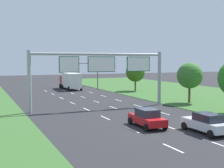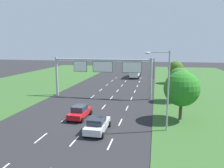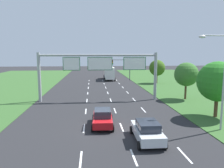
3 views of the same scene
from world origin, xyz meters
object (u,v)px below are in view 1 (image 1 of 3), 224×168
car_lead_silver (207,123)px  box_truck (70,81)px  car_near_red (147,118)px  sign_gantry (102,68)px  roadside_tree_far (135,72)px  roadside_tree_mid (190,76)px  traffic_light_mast (89,70)px

car_lead_silver → box_truck: 40.70m
car_near_red → box_truck: size_ratio=0.51×
car_near_red → sign_gantry: (0.32, 11.42, 4.13)m
box_truck → roadside_tree_far: 13.36m
sign_gantry → roadside_tree_far: bearing=51.7°
box_truck → roadside_tree_far: roadside_tree_far is taller
sign_gantry → roadside_tree_mid: (12.63, -0.44, -1.16)m
box_truck → car_near_red: bearing=-94.8°
car_near_red → box_truck: box_truck is taller
box_truck → sign_gantry: (-3.16, -25.38, 3.16)m
roadside_tree_mid → car_lead_silver: bearing=-122.9°
car_near_red → roadside_tree_mid: 17.24m
sign_gantry → roadside_tree_mid: size_ratio=3.11×
car_near_red → car_lead_silver: 5.11m
car_near_red → box_truck: bearing=86.9°
traffic_light_mast → roadside_tree_far: bearing=-42.4°
box_truck → traffic_light_mast: traffic_light_mast is taller
car_near_red → car_lead_silver: car_near_red is taller
box_truck → roadside_tree_mid: bearing=-69.3°
roadside_tree_far → car_lead_silver: bearing=-108.0°
roadside_tree_mid → roadside_tree_far: (0.90, 17.59, -0.19)m
roadside_tree_mid → roadside_tree_far: size_ratio=1.03×
car_near_red → sign_gantry: sign_gantry is taller
traffic_light_mast → roadside_tree_far: (7.10, -6.49, -0.28)m
traffic_light_mast → car_lead_silver: bearing=-95.0°
car_lead_silver → roadside_tree_far: 34.24m
sign_gantry → traffic_light_mast: 24.53m
sign_gantry → traffic_light_mast: (6.43, 23.65, -1.07)m
car_lead_silver → traffic_light_mast: size_ratio=0.78×
car_near_red → roadside_tree_far: size_ratio=0.80×
roadside_tree_far → car_near_red: bearing=-115.9°
car_near_red → sign_gantry: 12.15m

